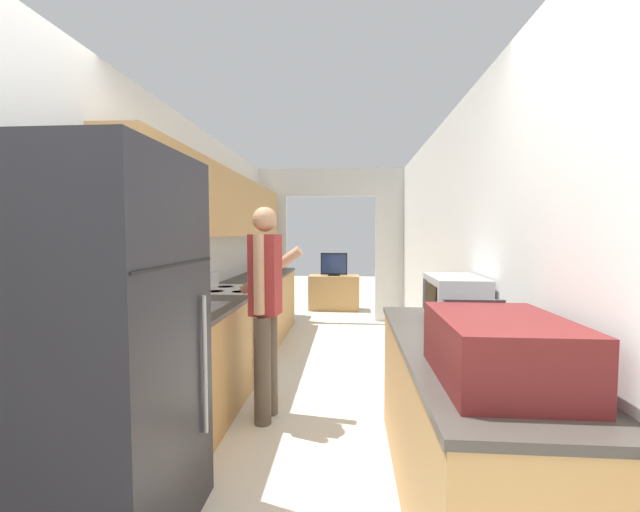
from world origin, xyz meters
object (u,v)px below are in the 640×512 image
suitcase (500,349)px  tv_cabinet (334,293)px  knife (250,281)px  range_oven (233,331)px  microwave (455,298)px  television (334,265)px  refrigerator (104,351)px  person (266,306)px

suitcase → tv_cabinet: size_ratio=0.67×
suitcase → knife: (-1.72, 2.92, -0.12)m
range_oven → suitcase: 2.99m
microwave → television: 4.81m
suitcase → knife: suitcase is taller
knife → range_oven: bearing=-79.7°
refrigerator → television: 5.67m
person → television: bearing=1.6°
refrigerator → tv_cabinet: refrigerator is taller
suitcase → tv_cabinet: (-0.86, 5.83, -0.69)m
person → suitcase: person is taller
microwave → tv_cabinet: (-0.98, 4.75, -0.70)m
person → knife: (-0.50, 1.48, 0.01)m
television → knife: size_ratio=1.63×
refrigerator → suitcase: 1.72m
range_oven → suitcase: size_ratio=1.61×
person → tv_cabinet: size_ratio=1.75×
suitcase → television: (-0.86, 5.79, -0.15)m
microwave → tv_cabinet: microwave is taller
range_oven → microwave: size_ratio=2.07×
suitcase → television: size_ratio=1.28×
television → range_oven: bearing=-104.6°
range_oven → refrigerator: bearing=-88.6°
microwave → refrigerator: bearing=-153.8°
microwave → knife: microwave is taller
person → knife: 1.56m
refrigerator → person: (0.48, 1.25, -0.02)m
television → knife: bearing=-106.7°
suitcase → knife: size_ratio=2.09×
refrigerator → knife: refrigerator is taller
suitcase → television: bearing=98.4°
knife → person: bearing=-57.4°
tv_cabinet → television: (0.00, -0.04, 0.53)m
range_oven → suitcase: (1.76, -2.35, 0.56)m
microwave → knife: bearing=135.0°
range_oven → microwave: microwave is taller
refrigerator → microwave: (1.82, 0.90, 0.12)m
refrigerator → television: bearing=81.4°
microwave → television: bearing=101.7°
person → tv_cabinet: (0.36, 4.39, -0.56)m
refrigerator → tv_cabinet: 5.74m
microwave → television: (-0.98, 4.71, -0.17)m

